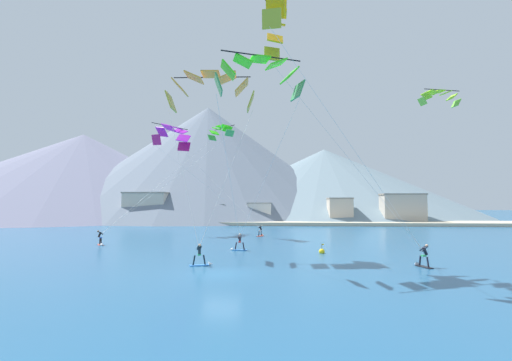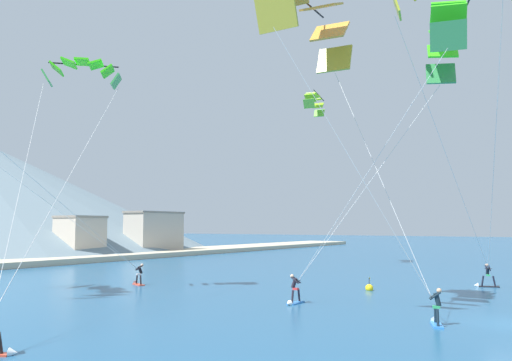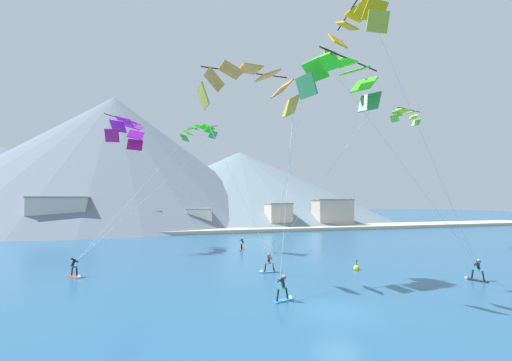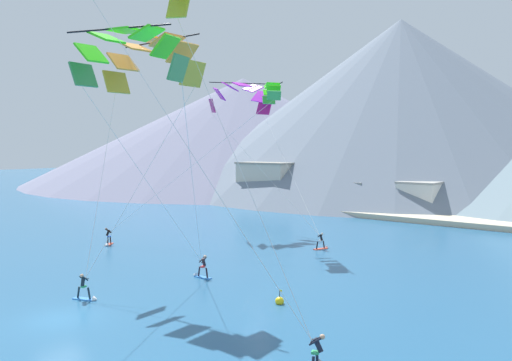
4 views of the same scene
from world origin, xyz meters
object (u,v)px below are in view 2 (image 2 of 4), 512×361
Objects in this scene: kitesurfer_mid_center at (436,313)px; kitesurfer_far_right at (138,278)px; parafoil_kite_distant_high_outer at (315,101)px; kitesurfer_near_trail at (294,295)px; parafoil_kite_near_trail at (445,36)px; race_marker_buoy at (369,288)px; parafoil_kite_mid_center at (309,12)px; kitesurfer_far_left at (485,279)px; parafoil_kite_near_lead at (82,71)px.

kitesurfer_far_right is (3.37, 23.22, -0.04)m from kitesurfer_mid_center.
kitesurfer_near_trail is at bearing -155.83° from parafoil_kite_distant_high_outer.
parafoil_kite_near_trail reaches higher than race_marker_buoy.
kitesurfer_far_right is (1.61, 14.69, -0.04)m from kitesurfer_near_trail.
kitesurfer_far_right is at bearing 92.69° from parafoil_kite_near_trail.
parafoil_kite_distant_high_outer is (23.06, 19.93, 3.92)m from parafoil_kite_near_trail.
kitesurfer_near_trail is 14.78m from kitesurfer_far_right.
parafoil_kite_mid_center is 2.79× the size of parafoil_kite_distant_high_outer.
kitesurfer_far_left is at bearing -17.33° from parafoil_kite_mid_center.
race_marker_buoy is (10.71, 1.03, -16.01)m from parafoil_kite_mid_center.
kitesurfer_far_right is 27.38m from parafoil_kite_near_trail.
parafoil_kite_near_trail is at bearing -128.96° from race_marker_buoy.
kitesurfer_mid_center is at bearing -177.93° from kitesurfer_far_left.
parafoil_kite_near_trail is at bearing -177.87° from kitesurfer_far_left.
parafoil_kite_distant_high_outer is at bearing 40.84° from parafoil_kite_near_trail.
kitesurfer_far_left is at bearing 2.07° from kitesurfer_mid_center.
kitesurfer_mid_center is at bearing -101.67° from kitesurfer_near_trail.
kitesurfer_mid_center is at bearing -178.08° from parafoil_kite_near_trail.
parafoil_kite_mid_center is (-0.65, 6.06, 15.64)m from kitesurfer_mid_center.
parafoil_kite_near_trail is (7.10, -22.67, -0.09)m from parafoil_kite_near_lead.
kitesurfer_near_trail is at bearing -96.24° from kitesurfer_far_right.
kitesurfer_far_right is 23.59m from parafoil_kite_mid_center.
parafoil_kite_mid_center reaches higher than kitesurfer_mid_center.
parafoil_kite_near_trail is (4.45, 0.15, 14.66)m from kitesurfer_mid_center.
parafoil_kite_near_trail reaches higher than kitesurfer_near_trail.
parafoil_kite_near_trail is (1.08, -23.07, 14.70)m from kitesurfer_far_right.
parafoil_kite_distant_high_outer is (24.14, -3.14, 18.62)m from kitesurfer_far_right.
kitesurfer_far_left reaches higher than kitesurfer_near_trail.
kitesurfer_near_trail is 17.09m from parafoil_kite_near_trail.
parafoil_kite_near_trail is 7.87m from parafoil_kite_mid_center.
kitesurfer_far_left is at bearing 2.13° from parafoil_kite_near_trail.
parafoil_kite_near_trail is (-12.37, -0.46, 14.62)m from kitesurfer_far_left.
parafoil_kite_distant_high_outer reaches higher than kitesurfer_mid_center.
kitesurfer_mid_center reaches higher than race_marker_buoy.
race_marker_buoy is at bearing 5.49° from parafoil_kite_mid_center.
parafoil_kite_mid_center is at bearing -83.20° from parafoil_kite_near_lead.
parafoil_kite_distant_high_outer reaches higher than parafoil_kite_mid_center.
kitesurfer_near_trail is at bearing -72.86° from parafoil_kite_near_lead.
parafoil_kite_near_lead is at bearing 96.80° from parafoil_kite_mid_center.
parafoil_kite_near_lead is (-2.65, 22.82, 14.75)m from kitesurfer_mid_center.
kitesurfer_near_trail is 0.99× the size of kitesurfer_mid_center.
parafoil_kite_near_lead is at bearing 131.23° from kitesurfer_far_left.
parafoil_kite_near_lead is at bearing 107.14° from kitesurfer_near_trail.
race_marker_buoy is (6.69, -16.13, -0.33)m from kitesurfer_far_right.
parafoil_kite_distant_high_outer reaches higher than kitesurfer_far_right.
kitesurfer_far_left reaches higher than kitesurfer_far_right.
kitesurfer_near_trail is at bearing 78.33° from kitesurfer_mid_center.
parafoil_kite_distant_high_outer is at bearing 61.23° from kitesurfer_far_left.
kitesurfer_far_right reaches higher than race_marker_buoy.
parafoil_kite_mid_center is at bearing -103.17° from kitesurfer_far_right.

